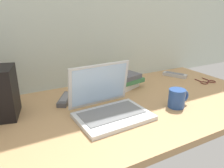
{
  "coord_description": "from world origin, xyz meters",
  "views": [
    {
      "loc": [
        -0.49,
        -0.83,
        0.48
      ],
      "look_at": [
        -0.04,
        0.0,
        0.15
      ],
      "focal_mm": 34.93,
      "sensor_mm": 36.0,
      "label": 1
    }
  ],
  "objects_px": {
    "remote_control_near": "(65,99)",
    "eyeglasses": "(208,82)",
    "remote_control_far": "(175,75)",
    "laptop": "(108,105)",
    "coffee_mug": "(177,98)",
    "book_stack": "(124,80)"
  },
  "relations": [
    {
      "from": "laptop",
      "to": "remote_control_far",
      "type": "height_order",
      "value": "laptop"
    },
    {
      "from": "remote_control_far",
      "to": "book_stack",
      "type": "height_order",
      "value": "book_stack"
    },
    {
      "from": "eyeglasses",
      "to": "book_stack",
      "type": "bearing_deg",
      "value": 160.78
    },
    {
      "from": "laptop",
      "to": "book_stack",
      "type": "height_order",
      "value": "laptop"
    },
    {
      "from": "remote_control_near",
      "to": "laptop",
      "type": "bearing_deg",
      "value": -61.43
    },
    {
      "from": "coffee_mug",
      "to": "eyeglasses",
      "type": "distance_m",
      "value": 0.46
    },
    {
      "from": "coffee_mug",
      "to": "eyeglasses",
      "type": "height_order",
      "value": "coffee_mug"
    },
    {
      "from": "laptop",
      "to": "remote_control_near",
      "type": "relative_size",
      "value": 1.98
    },
    {
      "from": "laptop",
      "to": "coffee_mug",
      "type": "bearing_deg",
      "value": -14.97
    },
    {
      "from": "laptop",
      "to": "eyeglasses",
      "type": "distance_m",
      "value": 0.76
    },
    {
      "from": "remote_control_far",
      "to": "eyeglasses",
      "type": "relative_size",
      "value": 1.43
    },
    {
      "from": "remote_control_near",
      "to": "remote_control_far",
      "type": "xyz_separation_m",
      "value": [
        0.79,
        0.05,
        0.0
      ]
    },
    {
      "from": "coffee_mug",
      "to": "remote_control_near",
      "type": "xyz_separation_m",
      "value": [
        -0.45,
        0.32,
        -0.03
      ]
    },
    {
      "from": "remote_control_far",
      "to": "laptop",
      "type": "bearing_deg",
      "value": -157.19
    },
    {
      "from": "remote_control_far",
      "to": "eyeglasses",
      "type": "xyz_separation_m",
      "value": [
        0.09,
        -0.2,
        -0.01
      ]
    },
    {
      "from": "coffee_mug",
      "to": "book_stack",
      "type": "height_order",
      "value": "coffee_mug"
    },
    {
      "from": "laptop",
      "to": "book_stack",
      "type": "relative_size",
      "value": 1.48
    },
    {
      "from": "book_stack",
      "to": "laptop",
      "type": "bearing_deg",
      "value": -132.52
    },
    {
      "from": "coffee_mug",
      "to": "eyeglasses",
      "type": "bearing_deg",
      "value": 21.49
    },
    {
      "from": "eyeglasses",
      "to": "book_stack",
      "type": "relative_size",
      "value": 0.53
    },
    {
      "from": "remote_control_near",
      "to": "eyeglasses",
      "type": "xyz_separation_m",
      "value": [
        0.88,
        -0.15,
        -0.01
      ]
    },
    {
      "from": "remote_control_near",
      "to": "book_stack",
      "type": "relative_size",
      "value": 0.75
    }
  ]
}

